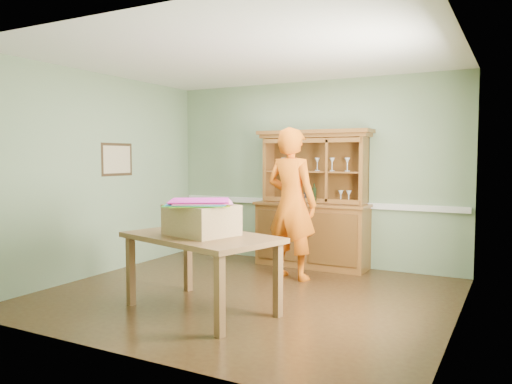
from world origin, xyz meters
The scene contains 14 objects.
floor centered at (0.00, 0.00, 0.00)m, with size 4.50×4.50×0.00m, color #432D15.
ceiling centered at (0.00, 0.00, 2.70)m, with size 4.50×4.50×0.00m, color white.
wall_back centered at (0.00, 2.00, 1.35)m, with size 4.50×4.50×0.00m, color gray.
wall_left centered at (-2.25, 0.00, 1.35)m, with size 4.00×4.00×0.00m, color gray.
wall_right centered at (2.25, 0.00, 1.35)m, with size 4.00×4.00×0.00m, color gray.
wall_front centered at (0.00, -2.00, 1.35)m, with size 4.50×4.50×0.00m, color gray.
chair_rail centered at (0.00, 1.98, 0.90)m, with size 4.41×0.05×0.08m, color silver.
framed_map centered at (-2.23, 0.30, 1.55)m, with size 0.03×0.60×0.46m.
window_panel centered at (2.23, -0.30, 1.50)m, with size 0.03×0.96×1.36m.
china_hutch centered at (0.11, 1.78, 0.70)m, with size 1.68×0.55×1.97m.
dining_table centered at (-0.12, -0.74, 0.70)m, with size 1.77×1.33×0.79m.
cardboard_box centered at (-0.12, -0.73, 0.94)m, with size 0.66×0.53×0.31m, color #A07F52.
kite_stack centered at (-0.11, -0.77, 1.12)m, with size 0.80×0.80×0.05m.
person centered at (0.13, 0.96, 0.98)m, with size 0.72×0.47×1.96m, color #DF5F0E.
Camera 1 is at (2.76, -4.93, 1.58)m, focal length 35.00 mm.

